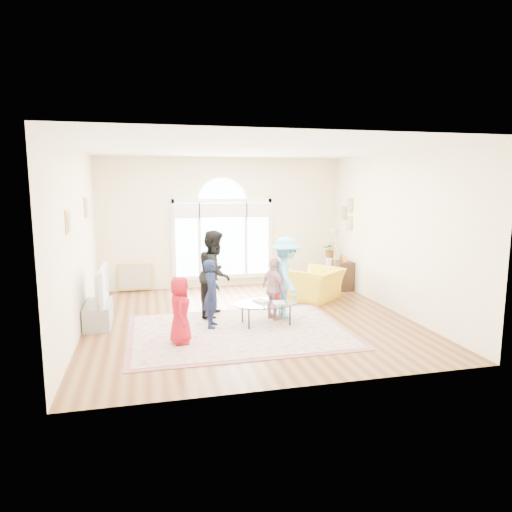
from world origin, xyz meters
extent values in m
plane|color=#582F16|center=(0.00, 0.00, 0.00)|extent=(6.00, 6.00, 0.00)
plane|color=beige|center=(0.00, 3.00, 1.60)|extent=(6.00, 0.00, 6.00)
plane|color=beige|center=(0.00, -3.00, 1.60)|extent=(6.00, 0.00, 6.00)
plane|color=beige|center=(-3.00, 0.00, 1.60)|extent=(0.00, 6.00, 6.00)
plane|color=beige|center=(3.00, 0.00, 1.60)|extent=(0.00, 6.00, 6.00)
plane|color=white|center=(0.00, 0.00, 3.20)|extent=(6.00, 6.00, 0.00)
cube|color=white|center=(0.00, 2.96, 0.25)|extent=(2.50, 0.08, 0.10)
cube|color=white|center=(0.00, 2.96, 2.15)|extent=(2.50, 0.08, 0.10)
cube|color=white|center=(-1.22, 2.96, 1.20)|extent=(0.10, 0.08, 2.00)
cube|color=white|center=(1.22, 2.96, 1.20)|extent=(0.10, 0.08, 2.00)
cube|color=#C6E2FF|center=(-0.90, 2.96, 1.20)|extent=(0.55, 0.02, 1.80)
cube|color=#C6E2FF|center=(0.90, 2.96, 1.20)|extent=(0.55, 0.02, 1.80)
cube|color=#C6E2FF|center=(0.00, 2.96, 1.20)|extent=(1.10, 0.02, 1.80)
cylinder|color=#C6E2FF|center=(0.00, 2.96, 2.10)|extent=(1.20, 0.02, 1.20)
cube|color=white|center=(-0.59, 2.95, 1.20)|extent=(0.07, 0.04, 1.80)
cube|color=white|center=(0.59, 2.95, 1.20)|extent=(0.07, 0.04, 1.80)
cube|color=white|center=(-0.90, 2.88, 1.92)|extent=(0.65, 0.12, 0.35)
cube|color=white|center=(0.00, 2.88, 1.92)|extent=(1.20, 0.12, 0.35)
cube|color=white|center=(0.90, 2.88, 1.92)|extent=(0.65, 0.12, 0.35)
cube|color=tan|center=(-2.98, 1.30, 2.10)|extent=(0.03, 0.34, 0.40)
cube|color=#ADA38E|center=(-2.96, 1.30, 2.10)|extent=(0.01, 0.28, 0.34)
cube|color=tan|center=(-2.98, -0.90, 2.00)|extent=(0.03, 0.30, 0.36)
cube|color=#ADA38E|center=(-2.96, -0.90, 2.00)|extent=(0.01, 0.24, 0.30)
cube|color=tan|center=(2.98, 2.05, 2.05)|extent=(0.03, 0.28, 0.34)
cube|color=#ADA38E|center=(2.96, 2.05, 2.05)|extent=(0.01, 0.22, 0.28)
cube|color=tan|center=(2.98, 2.05, 1.62)|extent=(0.03, 0.28, 0.34)
cube|color=#ADA38E|center=(2.96, 2.05, 1.62)|extent=(0.01, 0.22, 0.28)
cube|color=tan|center=(2.98, 2.40, 1.84)|extent=(0.03, 0.26, 0.32)
cube|color=#ADA38E|center=(2.96, 2.40, 1.84)|extent=(0.01, 0.20, 0.26)
cube|color=#C2B993|center=(-0.33, -0.66, 0.01)|extent=(3.60, 2.60, 0.02)
cube|color=#93595A|center=(-0.33, -0.66, 0.01)|extent=(3.80, 2.80, 0.01)
cube|color=#92959A|center=(-2.75, 0.30, 0.21)|extent=(0.45, 1.00, 0.42)
imported|color=black|center=(-2.75, 0.30, 0.75)|extent=(0.15, 1.15, 0.66)
cube|color=#578FE3|center=(-2.66, 0.30, 0.75)|extent=(0.02, 0.94, 0.54)
ellipsoid|color=silver|center=(0.23, -0.39, 0.41)|extent=(1.26, 0.85, 0.02)
cylinder|color=black|center=(0.61, -0.15, 0.20)|extent=(0.03, 0.03, 0.40)
cylinder|color=black|center=(-0.17, -0.19, 0.20)|extent=(0.03, 0.03, 0.40)
cylinder|color=black|center=(0.63, -0.59, 0.20)|extent=(0.03, 0.03, 0.40)
cylinder|color=black|center=(-0.14, -0.64, 0.20)|extent=(0.03, 0.03, 0.40)
imported|color=#B2A58C|center=(0.06, -0.35, 0.43)|extent=(0.31, 0.35, 0.03)
imported|color=#B2A58C|center=(0.35, -0.47, 0.43)|extent=(0.25, 0.31, 0.02)
cylinder|color=red|center=(0.50, -0.27, 0.48)|extent=(0.07, 0.07, 0.12)
imported|color=gold|center=(1.81, 1.13, 0.35)|extent=(1.43, 1.41, 0.70)
cube|color=black|center=(2.78, 1.91, 0.35)|extent=(0.40, 0.50, 0.70)
cylinder|color=black|center=(2.49, 1.75, 0.01)|extent=(0.20, 0.20, 0.02)
cylinder|color=#BE8F3D|center=(2.49, 1.75, 0.68)|extent=(0.02, 0.02, 1.35)
cone|color=#CCB284|center=(2.49, 1.75, 1.40)|extent=(0.32, 0.32, 0.22)
cylinder|color=white|center=(2.70, 2.54, 0.35)|extent=(0.20, 0.20, 0.70)
imported|color=#33722D|center=(2.70, 2.54, 0.90)|extent=(0.46, 0.44, 0.41)
cube|color=tan|center=(-2.14, 2.90, 0.00)|extent=(0.80, 0.14, 0.62)
imported|color=#A9101F|center=(-1.36, -1.05, 0.56)|extent=(0.41, 0.57, 1.09)
imported|color=#131C3A|center=(-0.75, -0.33, 0.63)|extent=(0.40, 0.51, 1.22)
imported|color=black|center=(-0.58, 0.39, 0.86)|extent=(0.88, 0.98, 1.67)
imported|color=#CA8F97|center=(0.46, -0.13, 0.61)|extent=(0.52, 0.74, 1.17)
imported|color=#68C8F1|center=(0.72, -0.05, 0.80)|extent=(0.62, 1.03, 1.56)
camera|label=1|loc=(-1.83, -8.20, 2.56)|focal=32.00mm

